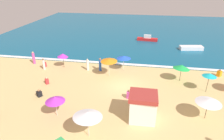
% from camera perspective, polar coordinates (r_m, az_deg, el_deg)
% --- Properties ---
extents(ground_plane, '(60.00, 60.00, 0.00)m').
position_cam_1_polar(ground_plane, '(23.53, 3.27, -4.56)').
color(ground_plane, '#D8B775').
extents(ocean_water, '(60.00, 44.00, 0.10)m').
position_cam_1_polar(ocean_water, '(49.77, 7.14, 11.42)').
color(ocean_water, '#0F567A').
rests_on(ocean_water, ground_plane).
extents(wave_breaker_foam, '(57.00, 0.70, 0.01)m').
position_cam_1_polar(wave_breaker_foam, '(29.12, 4.73, 1.67)').
color(wave_breaker_foam, white).
rests_on(wave_breaker_foam, ocean_water).
extents(lifeguard_cabana, '(2.44, 2.17, 2.61)m').
position_cam_1_polar(lifeguard_cabana, '(17.88, 8.83, -10.38)').
color(lifeguard_cabana, white).
rests_on(lifeguard_cabana, ground_plane).
extents(beach_umbrella_1, '(2.84, 2.84, 2.23)m').
position_cam_1_polar(beach_umbrella_1, '(25.20, 19.48, 0.87)').
color(beach_umbrella_1, '#4C3823').
rests_on(beach_umbrella_1, ground_plane).
extents(beach_umbrella_2, '(3.11, 3.11, 2.06)m').
position_cam_1_polar(beach_umbrella_2, '(19.35, 26.14, -8.07)').
color(beach_umbrella_2, '#4C3823').
rests_on(beach_umbrella_2, ground_plane).
extents(beach_umbrella_3, '(2.48, 2.48, 2.05)m').
position_cam_1_polar(beach_umbrella_3, '(18.52, -16.16, -8.08)').
color(beach_umbrella_3, silver).
rests_on(beach_umbrella_3, ground_plane).
extents(beach_umbrella_5, '(2.35, 2.37, 2.38)m').
position_cam_1_polar(beach_umbrella_5, '(25.00, -0.89, 2.84)').
color(beach_umbrella_5, silver).
rests_on(beach_umbrella_5, ground_plane).
extents(beach_umbrella_6, '(2.86, 2.88, 2.42)m').
position_cam_1_polar(beach_umbrella_6, '(15.58, -7.05, -12.65)').
color(beach_umbrella_6, silver).
rests_on(beach_umbrella_6, ground_plane).
extents(beach_umbrella_7, '(2.11, 2.12, 2.30)m').
position_cam_1_polar(beach_umbrella_7, '(23.80, 26.37, -1.27)').
color(beach_umbrella_7, '#4C3823').
rests_on(beach_umbrella_7, ground_plane).
extents(beach_umbrella_8, '(1.84, 1.81, 2.14)m').
position_cam_1_polar(beach_umbrella_8, '(28.45, -14.01, 4.14)').
color(beach_umbrella_8, '#4C3823').
rests_on(beach_umbrella_8, ground_plane).
extents(beach_umbrella_9, '(2.34, 2.35, 2.10)m').
position_cam_1_polar(beach_umbrella_9, '(26.77, 3.41, 3.71)').
color(beach_umbrella_9, silver).
rests_on(beach_umbrella_9, ground_plane).
extents(beachgoer_0, '(0.66, 0.66, 0.96)m').
position_cam_1_polar(beachgoer_0, '(29.11, 28.58, -0.84)').
color(beachgoer_0, orange).
rests_on(beachgoer_0, ground_plane).
extents(beachgoer_1, '(0.39, 0.39, 1.85)m').
position_cam_1_polar(beachgoer_1, '(26.93, -3.44, 1.53)').
color(beachgoer_1, blue).
rests_on(beachgoer_1, ground_plane).
extents(beachgoer_2, '(0.42, 0.42, 1.62)m').
position_cam_1_polar(beachgoer_2, '(28.90, -19.11, 1.59)').
color(beachgoer_2, white).
rests_on(beachgoer_2, ground_plane).
extents(beachgoer_3, '(0.45, 0.45, 1.88)m').
position_cam_1_polar(beachgoer_3, '(31.41, -21.69, 3.24)').
color(beachgoer_3, '#D84CA5').
rests_on(beachgoer_3, ground_plane).
extents(beachgoer_4, '(0.64, 0.64, 0.85)m').
position_cam_1_polar(beachgoer_4, '(22.73, -20.28, -6.38)').
color(beachgoer_4, black).
rests_on(beachgoer_4, ground_plane).
extents(beachgoer_5, '(0.46, 0.46, 1.68)m').
position_cam_1_polar(beachgoer_5, '(27.30, -7.05, 1.49)').
color(beachgoer_5, white).
rests_on(beachgoer_5, ground_plane).
extents(beachgoer_6, '(0.51, 0.51, 0.92)m').
position_cam_1_polar(beachgoer_6, '(24.98, -18.30, -2.97)').
color(beachgoer_6, red).
rests_on(beachgoer_6, ground_plane).
extents(beachgoer_8, '(0.55, 0.55, 0.88)m').
position_cam_1_polar(beachgoer_8, '(29.96, -18.84, 1.61)').
color(beachgoer_8, red).
rests_on(beachgoer_8, ground_plane).
extents(beachgoer_9, '(0.47, 0.47, 0.99)m').
position_cam_1_polar(beachgoer_9, '(21.11, 4.90, -7.05)').
color(beachgoer_9, '#D84CA5').
rests_on(beachgoer_9, ground_plane).
extents(small_boat_0, '(4.13, 1.97, 0.65)m').
position_cam_1_polar(small_boat_0, '(37.72, 21.90, 5.96)').
color(small_boat_0, white).
rests_on(small_boat_0, ocean_water).
extents(small_boat_1, '(4.12, 1.30, 1.20)m').
position_cam_1_polar(small_boat_1, '(40.90, 10.17, 8.87)').
color(small_boat_1, red).
rests_on(small_boat_1, ocean_water).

